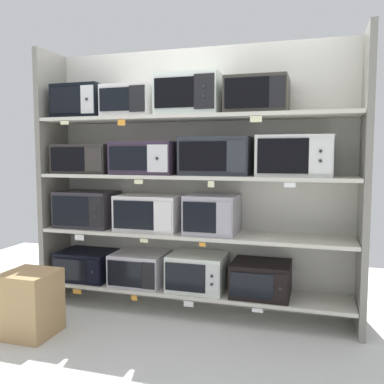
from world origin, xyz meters
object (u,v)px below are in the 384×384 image
microwave_0 (87,265)px  microwave_11 (81,102)px  microwave_5 (149,213)px  microwave_7 (86,159)px  microwave_4 (87,209)px  microwave_14 (257,96)px  microwave_10 (294,156)px  microwave_6 (212,214)px  microwave_12 (131,102)px  microwave_13 (190,95)px  shipping_carton (30,303)px  microwave_1 (140,268)px  microwave_3 (261,279)px  microwave_8 (147,158)px  microwave_2 (198,272)px  microwave_9 (216,156)px

microwave_0 → microwave_11: (-0.02, -0.00, 1.50)m
microwave_5 → microwave_7: (-0.62, -0.00, 0.47)m
microwave_4 → microwave_14: (1.56, 0.00, 0.97)m
microwave_7 → microwave_11: size_ratio=1.18×
microwave_0 → microwave_5: 0.82m
microwave_4 → microwave_10: 1.92m
microwave_6 → microwave_12: (-0.73, 0.00, 0.96)m
microwave_11 → microwave_13: microwave_13 is taller
microwave_12 → shipping_carton: microwave_12 is taller
microwave_1 → microwave_7: microwave_7 is taller
microwave_3 → microwave_8: 1.41m
microwave_3 → microwave_5: bearing=-180.0°
microwave_2 → shipping_carton: bearing=-144.7°
microwave_8 → microwave_13: (0.39, -0.00, 0.52)m
microwave_8 → microwave_12: bearing=-180.0°
microwave_4 → microwave_11: (-0.04, 0.00, 0.97)m
microwave_12 → shipping_carton: bearing=-122.7°
microwave_5 → microwave_12: microwave_12 is taller
microwave_0 → microwave_3: bearing=0.0°
microwave_11 → shipping_carton: bearing=-90.3°
microwave_8 → microwave_12: (-0.14, -0.00, 0.49)m
microwave_1 → microwave_14: 1.81m
microwave_4 → microwave_8: microwave_8 is taller
microwave_3 → microwave_12: (-1.15, 0.00, 1.48)m
microwave_1 → microwave_14: bearing=-0.0°
microwave_1 → microwave_8: microwave_8 is taller
microwave_5 → microwave_0: bearing=180.0°
microwave_2 → microwave_10: size_ratio=0.83×
microwave_2 → microwave_11: microwave_11 is taller
microwave_10 → microwave_4: bearing=180.0°
microwave_11 → microwave_13: (1.03, 0.00, 0.02)m
microwave_3 → microwave_8: bearing=180.0°
microwave_6 → shipping_carton: 1.59m
microwave_6 → microwave_9: 0.49m
shipping_carton → microwave_11: bearing=89.7°
microwave_4 → microwave_9: size_ratio=0.91×
microwave_4 → microwave_11: size_ratio=1.16×
microwave_11 → microwave_6: bearing=0.0°
microwave_6 → microwave_11: 1.57m
microwave_1 → microwave_14: (1.03, -0.00, 1.48)m
microwave_2 → microwave_13: microwave_13 is taller
microwave_11 → shipping_carton: size_ratio=0.93×
microwave_2 → microwave_5: microwave_5 is taller
microwave_7 → microwave_10: (1.85, -0.00, 0.03)m
microwave_7 → shipping_carton: size_ratio=1.09×
microwave_11 → microwave_0: bearing=0.5°
microwave_6 → microwave_10: (0.66, -0.00, 0.49)m
microwave_2 → microwave_4: microwave_4 is taller
microwave_5 → microwave_9: microwave_9 is taller
microwave_0 → microwave_4: microwave_4 is taller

